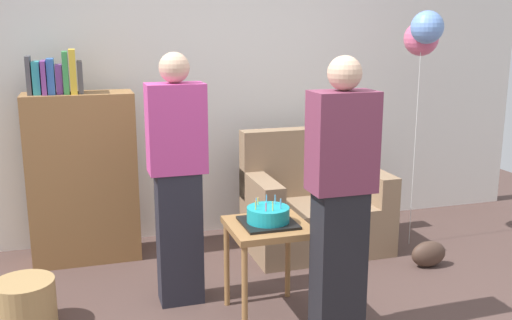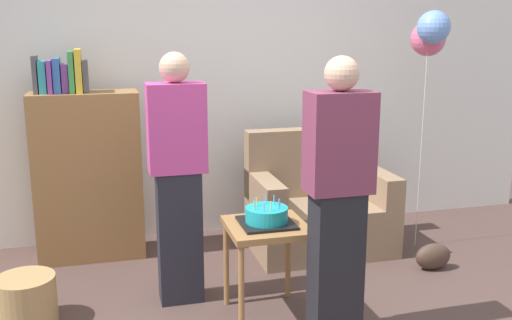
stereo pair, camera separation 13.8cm
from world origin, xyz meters
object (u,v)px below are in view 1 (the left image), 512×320
(side_table, at_px, (268,238))
(birthday_cake, at_px, (268,216))
(couch, at_px, (314,207))
(handbag, at_px, (429,254))
(wicker_basket, at_px, (25,304))
(balloon_bunch, at_px, (424,34))
(person_blowing_candles, at_px, (178,179))
(person_holding_cake, at_px, (340,199))
(bookshelf, at_px, (82,173))

(side_table, relative_size, birthday_cake, 1.89)
(couch, relative_size, handbag, 3.93)
(couch, bearing_deg, side_table, -125.89)
(birthday_cake, bearing_deg, wicker_basket, 168.94)
(wicker_basket, height_order, balloon_bunch, balloon_bunch)
(side_table, height_order, balloon_bunch, balloon_bunch)
(couch, height_order, birthday_cake, couch)
(person_blowing_candles, bearing_deg, side_table, -42.37)
(person_blowing_candles, relative_size, balloon_bunch, 0.86)
(person_holding_cake, relative_size, balloon_bunch, 0.86)
(person_holding_cake, distance_m, wicker_basket, 1.99)
(birthday_cake, xyz_separation_m, wicker_basket, (-1.44, 0.28, -0.50))
(side_table, bearing_deg, couch, 54.11)
(side_table, height_order, handbag, side_table)
(person_holding_cake, relative_size, wicker_basket, 4.53)
(person_blowing_candles, bearing_deg, birthday_cake, -42.37)
(handbag, height_order, balloon_bunch, balloon_bunch)
(balloon_bunch, bearing_deg, person_holding_cake, -136.33)
(wicker_basket, bearing_deg, person_blowing_candles, 5.07)
(couch, xyz_separation_m, balloon_bunch, (0.81, -0.18, 1.38))
(side_table, bearing_deg, birthday_cake, 19.72)
(person_blowing_candles, height_order, balloon_bunch, balloon_bunch)
(person_holding_cake, relative_size, handbag, 5.82)
(birthday_cake, xyz_separation_m, balloon_bunch, (1.54, 0.83, 1.07))
(person_blowing_candles, xyz_separation_m, person_holding_cake, (0.80, -0.70, 0.00))
(bookshelf, bearing_deg, person_holding_cake, -49.88)
(person_holding_cake, bearing_deg, balloon_bunch, -142.39)
(bookshelf, xyz_separation_m, side_table, (1.07, -1.30, -0.18))
(couch, xyz_separation_m, birthday_cake, (-0.73, -1.00, 0.31))
(balloon_bunch, bearing_deg, person_blowing_candles, -167.15)
(person_holding_cake, bearing_deg, birthday_cake, -52.79)
(side_table, distance_m, person_blowing_candles, 0.69)
(bookshelf, relative_size, birthday_cake, 5.06)
(birthday_cake, height_order, handbag, birthday_cake)
(birthday_cake, bearing_deg, person_blowing_candles, 142.93)
(couch, distance_m, bookshelf, 1.85)
(person_holding_cake, xyz_separation_m, balloon_bunch, (1.22, 1.17, 0.89))
(bookshelf, bearing_deg, couch, -9.47)
(bookshelf, distance_m, balloon_bunch, 2.84)
(side_table, xyz_separation_m, person_blowing_candles, (-0.49, 0.37, 0.32))
(couch, relative_size, birthday_cake, 3.44)
(bookshelf, bearing_deg, birthday_cake, -50.74)
(side_table, bearing_deg, wicker_basket, 168.93)
(couch, height_order, bookshelf, bookshelf)
(bookshelf, xyz_separation_m, birthday_cake, (1.07, -1.30, -0.03))
(bookshelf, height_order, balloon_bunch, balloon_bunch)
(balloon_bunch, bearing_deg, wicker_basket, -169.61)
(side_table, height_order, birthday_cake, birthday_cake)
(bookshelf, distance_m, person_holding_cake, 2.15)
(handbag, bearing_deg, bookshelf, 159.30)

